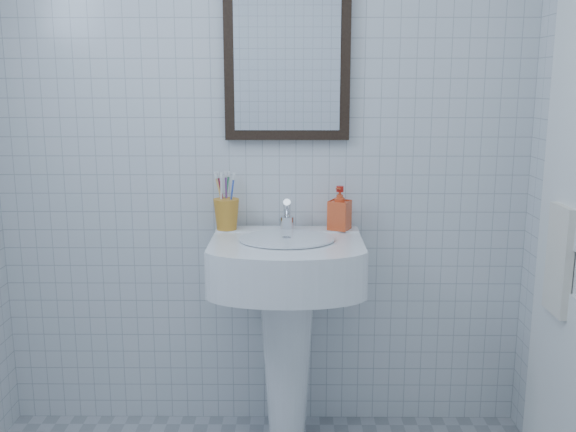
{
  "coord_description": "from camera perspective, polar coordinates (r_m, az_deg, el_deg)",
  "views": [
    {
      "loc": [
        0.12,
        -1.43,
        1.47
      ],
      "look_at": [
        0.11,
        0.86,
        0.99
      ],
      "focal_mm": 40.0,
      "sensor_mm": 36.0,
      "label": 1
    }
  ],
  "objects": [
    {
      "name": "hand_towel",
      "position": [
        2.39,
        22.97,
        -3.63
      ],
      "size": [
        0.03,
        0.16,
        0.38
      ],
      "primitive_type": "cube",
      "color": "silver",
      "rests_on": "towel_ring"
    },
    {
      "name": "towel_ring",
      "position": [
        2.36,
        23.76,
        0.6
      ],
      "size": [
        0.01,
        0.18,
        0.18
      ],
      "primitive_type": "torus",
      "rotation": [
        0.0,
        1.57,
        0.0
      ],
      "color": "silver",
      "rests_on": "wall_right"
    },
    {
      "name": "wall_back",
      "position": [
        2.64,
        -2.29,
        7.04
      ],
      "size": [
        2.2,
        0.02,
        2.5
      ],
      "primitive_type": "cube",
      "color": "silver",
      "rests_on": "ground"
    },
    {
      "name": "soap_dispenser",
      "position": [
        2.59,
        4.61,
        0.71
      ],
      "size": [
        0.11,
        0.11,
        0.18
      ],
      "primitive_type": "imported",
      "rotation": [
        0.0,
        0.0,
        -0.42
      ],
      "color": "red",
      "rests_on": "washbasin"
    },
    {
      "name": "washbasin",
      "position": [
        2.56,
        -0.11,
        -8.02
      ],
      "size": [
        0.58,
        0.42,
        0.89
      ],
      "color": "white",
      "rests_on": "ground"
    },
    {
      "name": "wall_mirror",
      "position": [
        2.61,
        -0.08,
        13.59
      ],
      "size": [
        0.5,
        0.04,
        0.62
      ],
      "color": "black",
      "rests_on": "wall_back"
    },
    {
      "name": "faucet",
      "position": [
        2.57,
        -0.09,
        -0.09
      ],
      "size": [
        0.06,
        0.12,
        0.14
      ],
      "color": "silver",
      "rests_on": "washbasin"
    },
    {
      "name": "toothbrush_cup",
      "position": [
        2.6,
        -5.49,
        0.16
      ],
      "size": [
        0.13,
        0.13,
        0.12
      ],
      "primitive_type": null,
      "rotation": [
        0.0,
        0.0,
        -0.28
      ],
      "color": "orange",
      "rests_on": "washbasin"
    }
  ]
}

